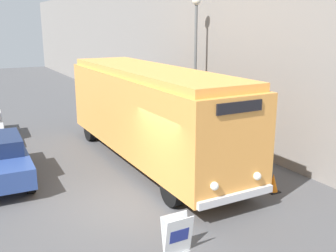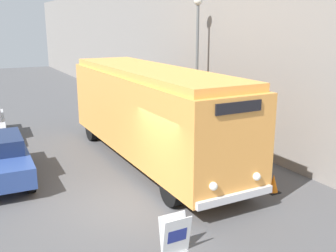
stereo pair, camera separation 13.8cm
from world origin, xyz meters
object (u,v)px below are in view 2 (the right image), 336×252
object	(u,v)px
vintage_bus	(150,110)
traffic_cone	(273,184)
streetlamp	(197,48)
sign_board	(175,235)

from	to	relation	value
vintage_bus	traffic_cone	distance (m)	5.04
vintage_bus	streetlamp	distance (m)	4.17
sign_board	streetlamp	bearing A→B (deg)	55.26
vintage_bus	sign_board	xyz separation A→B (m)	(-2.15, -5.76, -1.50)
vintage_bus	sign_board	world-z (taller)	vintage_bus
vintage_bus	traffic_cone	size ratio (longest dim) A/B	18.01
sign_board	streetlamp	xyz separation A→B (m)	(5.28, 7.62, 3.52)
streetlamp	vintage_bus	bearing A→B (deg)	-149.35
sign_board	streetlamp	distance (m)	9.92
streetlamp	traffic_cone	distance (m)	7.26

